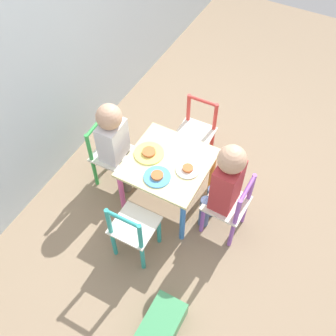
{
  "coord_description": "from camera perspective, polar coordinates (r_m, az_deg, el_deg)",
  "views": [
    {
      "loc": [
        -1.4,
        -0.76,
        2.4
      ],
      "look_at": [
        0.0,
        0.0,
        0.37
      ],
      "focal_mm": 42.0,
      "sensor_mm": 36.0,
      "label": 1
    }
  ],
  "objects": [
    {
      "name": "ground_plane",
      "position": [
        2.88,
        0.0,
        -4.53
      ],
      "size": [
        6.0,
        6.0,
        0.0
      ],
      "primitive_type": "plane",
      "color": "#8C755B"
    },
    {
      "name": "kids_table",
      "position": [
        2.58,
        0.0,
        -0.08
      ],
      "size": [
        0.53,
        0.53,
        0.43
      ],
      "color": "beige",
      "rests_on": "ground_plane"
    },
    {
      "name": "chair_purple",
      "position": [
        2.56,
        8.87,
        -5.52
      ],
      "size": [
        0.27,
        0.27,
        0.53
      ],
      "rotation": [
        0.0,
        0.0,
        -3.18
      ],
      "color": "silver",
      "rests_on": "ground_plane"
    },
    {
      "name": "chair_green",
      "position": [
        2.82,
        -8.36,
        1.89
      ],
      "size": [
        0.27,
        0.27,
        0.53
      ],
      "rotation": [
        0.0,
        0.0,
        0.04
      ],
      "color": "silver",
      "rests_on": "ground_plane"
    },
    {
      "name": "chair_teal",
      "position": [
        2.45,
        -5.03,
        -8.96
      ],
      "size": [
        0.26,
        0.26,
        0.53
      ],
      "rotation": [
        0.0,
        0.0,
        -4.7
      ],
      "color": "silver",
      "rests_on": "ground_plane"
    },
    {
      "name": "chair_red",
      "position": [
        2.93,
        4.07,
        4.99
      ],
      "size": [
        0.27,
        0.27,
        0.53
      ],
      "rotation": [
        0.0,
        0.0,
        -1.55
      ],
      "color": "silver",
      "rests_on": "ground_plane"
    },
    {
      "name": "child_front",
      "position": [
        2.39,
        8.22,
        -2.11
      ],
      "size": [
        0.2,
        0.22,
        0.8
      ],
      "rotation": [
        0.0,
        0.0,
        -3.18
      ],
      "color": "#4C608E",
      "rests_on": "ground_plane"
    },
    {
      "name": "child_back",
      "position": [
        2.65,
        -7.72,
        4.1
      ],
      "size": [
        0.21,
        0.22,
        0.74
      ],
      "rotation": [
        0.0,
        0.0,
        0.04
      ],
      "color": "#7A6B5B",
      "rests_on": "ground_plane"
    },
    {
      "name": "plate_front",
      "position": [
        2.48,
        2.87,
        -0.17
      ],
      "size": [
        0.15,
        0.15,
        0.03
      ],
      "color": "white",
      "rests_on": "kids_table"
    },
    {
      "name": "plate_back",
      "position": [
        2.57,
        -2.78,
        2.2
      ],
      "size": [
        0.2,
        0.2,
        0.03
      ],
      "color": "#EADB66",
      "rests_on": "kids_table"
    },
    {
      "name": "plate_left",
      "position": [
        2.45,
        -1.57,
        -1.23
      ],
      "size": [
        0.17,
        0.17,
        0.03
      ],
      "color": "#4C9EE0",
      "rests_on": "kids_table"
    },
    {
      "name": "storage_bin",
      "position": [
        2.42,
        -1.23,
        -22.21
      ],
      "size": [
        0.35,
        0.19,
        0.14
      ],
      "color": "#3D8E56",
      "rests_on": "ground_plane"
    }
  ]
}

